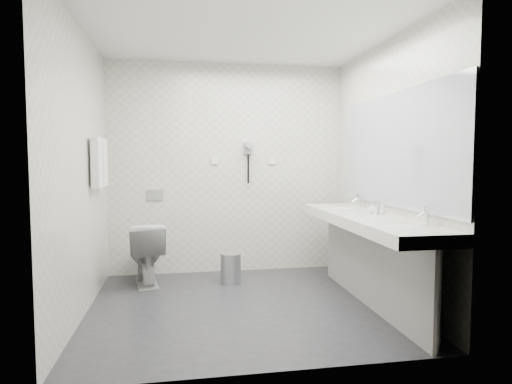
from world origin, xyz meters
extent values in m
plane|color=#252429|center=(0.00, 0.00, 0.00)|extent=(2.80, 2.80, 0.00)
plane|color=silver|center=(0.00, 0.00, 2.50)|extent=(2.80, 2.80, 0.00)
plane|color=beige|center=(0.00, 1.30, 1.25)|extent=(2.80, 0.00, 2.80)
plane|color=beige|center=(0.00, -1.30, 1.25)|extent=(2.80, 0.00, 2.80)
plane|color=beige|center=(-1.40, 0.00, 1.25)|extent=(0.00, 2.60, 2.60)
plane|color=beige|center=(1.40, 0.00, 1.25)|extent=(0.00, 2.60, 2.60)
cube|color=silver|center=(1.12, -0.20, 0.80)|extent=(0.55, 2.20, 0.10)
cube|color=gray|center=(1.15, -0.20, 0.38)|extent=(0.03, 2.15, 0.75)
cylinder|color=silver|center=(1.18, -1.24, 0.38)|extent=(0.06, 0.06, 0.75)
cylinder|color=silver|center=(1.18, 0.84, 0.38)|extent=(0.06, 0.06, 0.75)
cube|color=#B2BCC6|center=(1.39, -0.20, 1.45)|extent=(0.02, 2.20, 1.05)
ellipsoid|color=silver|center=(1.12, -0.85, 0.83)|extent=(0.40, 0.31, 0.05)
ellipsoid|color=silver|center=(1.12, 0.45, 0.83)|extent=(0.40, 0.31, 0.05)
cylinder|color=silver|center=(1.32, -0.85, 0.92)|extent=(0.04, 0.04, 0.15)
cylinder|color=silver|center=(1.32, 0.45, 0.92)|extent=(0.04, 0.04, 0.15)
imported|color=beige|center=(1.24, -0.15, 0.90)|extent=(0.06, 0.06, 0.09)
imported|color=beige|center=(1.24, -0.08, 0.90)|extent=(0.10, 0.10, 0.10)
imported|color=beige|center=(1.29, -0.18, 0.91)|extent=(0.05, 0.05, 0.12)
cylinder|color=silver|center=(1.33, 0.09, 0.90)|extent=(0.07, 0.07, 0.10)
imported|color=silver|center=(-0.94, 0.89, 0.34)|extent=(0.48, 0.72, 0.68)
cube|color=#B2B5BA|center=(-0.85, 1.29, 0.95)|extent=(0.18, 0.02, 0.12)
cylinder|color=#B2B5BA|center=(-0.03, 0.76, 0.16)|extent=(0.26, 0.26, 0.32)
cylinder|color=#B2B5BA|center=(-0.03, 0.76, 0.33)|extent=(0.23, 0.23, 0.02)
cylinder|color=silver|center=(-1.35, 0.55, 1.55)|extent=(0.02, 0.62, 0.02)
cube|color=silver|center=(-1.34, 0.41, 1.33)|extent=(0.07, 0.24, 0.48)
cube|color=silver|center=(-1.34, 0.69, 1.33)|extent=(0.07, 0.24, 0.48)
cube|color=gray|center=(0.25, 1.27, 1.50)|extent=(0.10, 0.04, 0.14)
cylinder|color=gray|center=(0.25, 1.20, 1.53)|extent=(0.08, 0.14, 0.08)
cylinder|color=black|center=(0.25, 1.26, 1.25)|extent=(0.02, 0.02, 0.35)
cube|color=silver|center=(-0.15, 1.29, 1.35)|extent=(0.09, 0.02, 0.09)
cube|color=silver|center=(0.55, 1.29, 1.35)|extent=(0.09, 0.02, 0.09)
camera|label=1|loc=(-0.56, -3.93, 1.35)|focal=30.52mm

